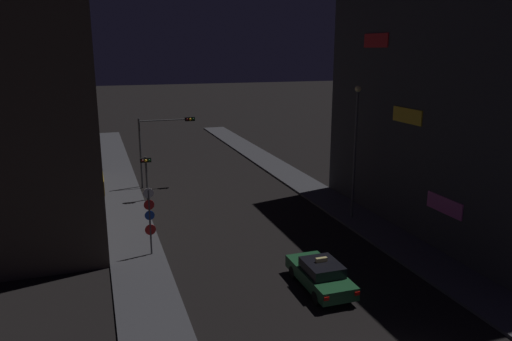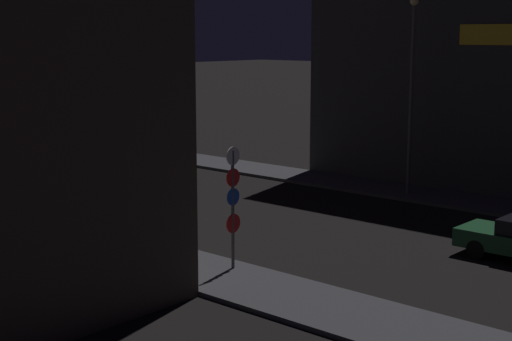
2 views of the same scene
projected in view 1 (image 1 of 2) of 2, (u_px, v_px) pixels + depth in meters
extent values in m
cube|color=#424247|center=(122.00, 191.00, 39.13)|extent=(2.94, 58.66, 0.15)
cube|color=#424247|center=(291.00, 176.00, 43.70)|extent=(2.94, 58.66, 0.15)
cube|color=#473D33|center=(9.00, 95.00, 31.47)|extent=(10.66, 20.80, 16.59)
cube|color=yellow|center=(103.00, 183.00, 30.60)|extent=(0.08, 2.80, 0.90)
cube|color=#26CC66|center=(96.00, 102.00, 33.30)|extent=(0.08, 2.80, 0.90)
cube|color=red|center=(90.00, 34.00, 35.99)|extent=(0.08, 2.80, 0.90)
cube|color=#333338|center=(462.00, 103.00, 30.28)|extent=(7.89, 19.62, 15.84)
cube|color=#D859B2|center=(444.00, 205.00, 26.67)|extent=(0.08, 2.80, 0.90)
cube|color=yellow|center=(407.00, 116.00, 29.20)|extent=(0.08, 2.80, 0.90)
cube|color=red|center=(376.00, 40.00, 31.73)|extent=(0.08, 2.80, 0.90)
cube|color=#1E512D|center=(320.00, 276.00, 23.25)|extent=(1.82, 4.41, 0.60)
cube|color=black|center=(322.00, 267.00, 22.93)|extent=(1.59, 1.99, 0.50)
cube|color=red|center=(326.00, 299.00, 20.95)|extent=(0.24, 0.06, 0.16)
cube|color=red|center=(357.00, 293.00, 21.41)|extent=(0.24, 0.06, 0.16)
cylinder|color=black|center=(293.00, 272.00, 24.33)|extent=(0.22, 0.64, 0.64)
cylinder|color=black|center=(322.00, 268.00, 24.82)|extent=(0.22, 0.64, 0.64)
cylinder|color=black|center=(317.00, 298.00, 21.82)|extent=(0.22, 0.64, 0.64)
cylinder|color=black|center=(348.00, 293.00, 22.31)|extent=(0.22, 0.64, 0.64)
cube|color=#F4E08C|center=(321.00, 260.00, 22.94)|extent=(0.56, 0.18, 0.20)
cylinder|color=#47474C|center=(141.00, 154.00, 39.57)|extent=(0.16, 0.16, 5.81)
cylinder|color=#47474C|center=(165.00, 120.00, 39.57)|extent=(4.15, 0.10, 0.10)
cube|color=black|center=(190.00, 119.00, 40.21)|extent=(0.80, 0.28, 0.32)
sphere|color=#3F0C0C|center=(187.00, 119.00, 39.97)|extent=(0.20, 0.20, 0.20)
sphere|color=yellow|center=(190.00, 119.00, 40.05)|extent=(0.20, 0.20, 0.20)
sphere|color=#0C3319|center=(193.00, 119.00, 40.13)|extent=(0.20, 0.20, 0.20)
cylinder|color=#47474C|center=(147.00, 179.00, 36.27)|extent=(0.16, 0.16, 3.46)
cube|color=black|center=(146.00, 160.00, 35.91)|extent=(0.80, 0.28, 0.32)
sphere|color=#3F0C0C|center=(142.00, 161.00, 35.68)|extent=(0.20, 0.20, 0.20)
sphere|color=yellow|center=(146.00, 161.00, 35.75)|extent=(0.20, 0.20, 0.20)
sphere|color=#0C3319|center=(149.00, 160.00, 35.83)|extent=(0.20, 0.20, 0.20)
cylinder|color=#47474C|center=(150.00, 223.00, 26.52)|extent=(0.10, 0.10, 3.67)
cylinder|color=white|center=(148.00, 193.00, 26.09)|extent=(0.56, 0.03, 0.56)
cylinder|color=red|center=(149.00, 205.00, 26.25)|extent=(0.56, 0.03, 0.56)
cylinder|color=blue|center=(150.00, 215.00, 26.40)|extent=(0.53, 0.03, 0.53)
cylinder|color=red|center=(150.00, 230.00, 26.60)|extent=(0.60, 0.03, 0.60)
cylinder|color=#47474C|center=(355.00, 157.00, 31.82)|extent=(0.16, 0.16, 8.39)
sphere|color=#F4D88C|center=(358.00, 89.00, 30.75)|extent=(0.40, 0.40, 0.40)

